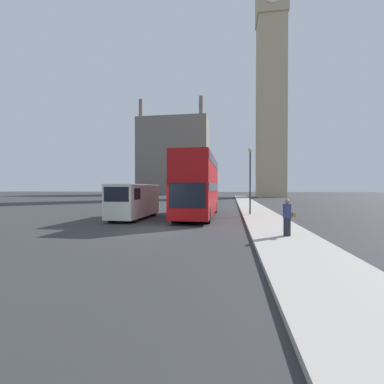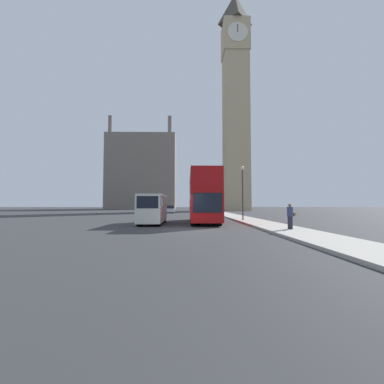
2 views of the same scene
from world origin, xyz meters
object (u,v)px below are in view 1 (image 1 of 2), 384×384
at_px(white_van, 134,200).
at_px(street_lamp, 250,170).
at_px(clock_tower, 271,69).
at_px(pedestrian, 287,217).
at_px(red_double_decker_bus, 198,184).
at_px(parked_sedan, 191,197).

distance_m(white_van, street_lamp, 9.47).
height_order(clock_tower, white_van, clock_tower).
distance_m(clock_tower, pedestrian, 65.20).
xyz_separation_m(red_double_decker_bus, parked_sedan, (-4.94, 27.70, -1.90)).
xyz_separation_m(pedestrian, street_lamp, (-0.94, 9.47, 2.77)).
xyz_separation_m(white_van, pedestrian, (9.50, -6.16, -0.40)).
distance_m(pedestrian, street_lamp, 9.91).
distance_m(clock_tower, white_van, 61.65).
bearing_deg(white_van, street_lamp, 21.17).
xyz_separation_m(pedestrian, parked_sedan, (-9.93, 35.72, -0.29)).
bearing_deg(pedestrian, clock_tower, 82.46).
bearing_deg(street_lamp, clock_tower, 79.84).
bearing_deg(pedestrian, parked_sedan, 105.54).
bearing_deg(red_double_decker_bus, clock_tower, 75.56).
height_order(clock_tower, parked_sedan, clock_tower).
height_order(red_double_decker_bus, pedestrian, red_double_decker_bus).
relative_size(clock_tower, white_van, 10.38).
xyz_separation_m(clock_tower, red_double_decker_bus, (-12.47, -48.42, -30.16)).
height_order(clock_tower, red_double_decker_bus, clock_tower).
distance_m(street_lamp, parked_sedan, 27.92).
relative_size(white_van, street_lamp, 1.14).
height_order(red_double_decker_bus, white_van, red_double_decker_bus).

